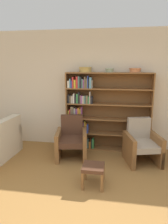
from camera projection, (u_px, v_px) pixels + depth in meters
wall_back at (106, 91)px, 4.69m from camera, size 12.00×0.06×2.75m
bookshelf at (98, 113)px, 4.65m from camera, size 1.93×0.30×1.80m
bowl_copper at (85, 69)px, 4.47m from camera, size 0.29×0.29×0.12m
bowl_brass at (110, 70)px, 4.39m from camera, size 0.19×0.19×0.09m
bowl_stoneware at (135, 70)px, 4.30m from camera, size 0.26×0.26×0.09m
armchair_leather at (72, 140)px, 4.31m from camera, size 0.75×0.78×0.88m
armchair_cushioned at (142, 144)px, 4.08m from camera, size 0.79×0.81×0.88m
footstool at (93, 169)px, 3.25m from camera, size 0.35×0.35×0.36m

